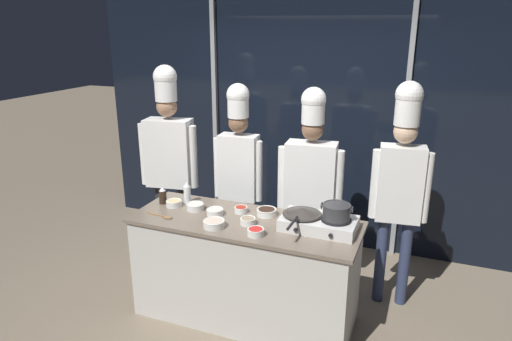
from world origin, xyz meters
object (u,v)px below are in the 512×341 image
prep_bowl_onion (215,211)px  chef_line (311,178)px  frying_pan (302,211)px  chef_head (169,152)px  chef_pastry (401,176)px  portable_stove (319,223)px  stock_pot (337,211)px  chef_sous (239,163)px  prep_bowl_chicken (214,223)px  prep_bowl_ginger (174,203)px  prep_bowl_garlic (195,206)px  serving_spoon_slotted (165,216)px  prep_bowl_chili_flakes (241,209)px  prep_bowl_soy_glaze (267,212)px  squeeze_bottle_soy (163,196)px  squeeze_bottle_clear (187,193)px  prep_bowl_bell_pepper (256,231)px  prep_bowl_mushrooms (248,221)px

prep_bowl_onion → chef_line: 0.91m
frying_pan → chef_head: (-1.56, 0.60, 0.16)m
chef_pastry → portable_stove: bearing=42.1°
stock_pot → chef_sous: (-1.08, 0.64, 0.08)m
prep_bowl_onion → prep_bowl_chicken: size_ratio=0.83×
prep_bowl_chicken → chef_pastry: bearing=34.1°
prep_bowl_ginger → chef_sous: chef_sous is taller
prep_bowl_garlic → serving_spoon_slotted: bearing=-124.4°
prep_bowl_chili_flakes → prep_bowl_soy_glaze: bearing=6.1°
squeeze_bottle_soy → prep_bowl_soy_glaze: 0.95m
squeeze_bottle_soy → squeeze_bottle_clear: size_ratio=0.76×
prep_bowl_bell_pepper → chef_sous: size_ratio=0.07×
prep_bowl_ginger → chef_line: (1.06, 0.58, 0.17)m
squeeze_bottle_clear → chef_line: 1.10m
prep_bowl_bell_pepper → prep_bowl_soy_glaze: 0.39m
squeeze_bottle_soy → prep_bowl_chicken: (0.64, -0.28, -0.04)m
squeeze_bottle_clear → stock_pot: bearing=-4.5°
prep_bowl_chicken → prep_bowl_ginger: bearing=153.6°
stock_pot → prep_bowl_onion: stock_pot is taller
portable_stove → prep_bowl_soy_glaze: 0.48m
prep_bowl_onion → serving_spoon_slotted: prep_bowl_onion is taller
frying_pan → squeeze_bottle_clear: size_ratio=2.68×
chef_pastry → prep_bowl_soy_glaze: bearing=20.1°
frying_pan → chef_pastry: bearing=43.1°
squeeze_bottle_clear → prep_bowl_soy_glaze: (0.75, -0.00, -0.06)m
prep_bowl_garlic → serving_spoon_slotted: 0.28m
prep_bowl_chili_flakes → squeeze_bottle_soy: bearing=-175.0°
prep_bowl_onion → chef_pastry: 1.58m
stock_pot → squeeze_bottle_soy: (-1.54, 0.02, -0.10)m
prep_bowl_onion → serving_spoon_slotted: size_ratio=0.53×
squeeze_bottle_clear → prep_bowl_ginger: size_ratio=1.46×
portable_stove → frying_pan: bearing=-178.2°
prep_bowl_chili_flakes → chef_pastry: bearing=23.9°
serving_spoon_slotted → stock_pot: bearing=10.1°
stock_pot → prep_bowl_soy_glaze: size_ratio=1.43×
squeeze_bottle_clear → prep_bowl_bell_pepper: 0.89m
squeeze_bottle_clear → prep_bowl_mushrooms: (0.67, -0.22, -0.06)m
prep_bowl_bell_pepper → portable_stove: bearing=34.3°
prep_bowl_chicken → chef_line: bearing=57.2°
chef_head → prep_bowl_garlic: bearing=125.5°
chef_head → chef_sous: 0.74m
prep_bowl_chili_flakes → chef_head: chef_head is taller
squeeze_bottle_soy → chef_line: 1.32m
prep_bowl_onion → frying_pan: bearing=3.0°
prep_bowl_garlic → prep_bowl_onion: prep_bowl_garlic is taller
chef_sous → chef_line: bearing=171.8°
portable_stove → stock_pot: 0.18m
squeeze_bottle_clear → serving_spoon_slotted: 0.36m
prep_bowl_chicken → prep_bowl_soy_glaze: bearing=50.5°
prep_bowl_mushrooms → prep_bowl_bell_pepper: size_ratio=0.97×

